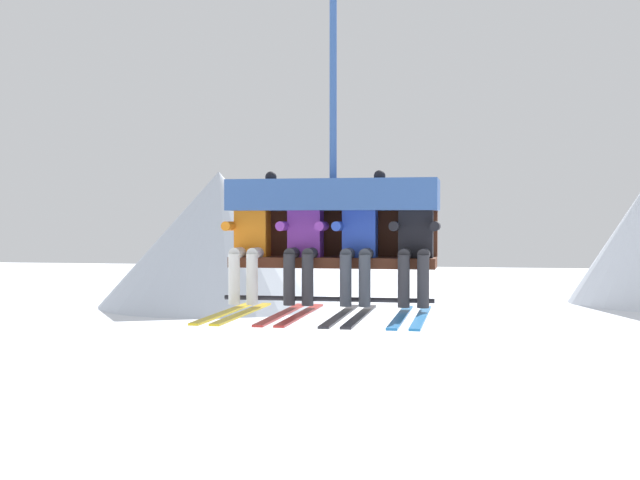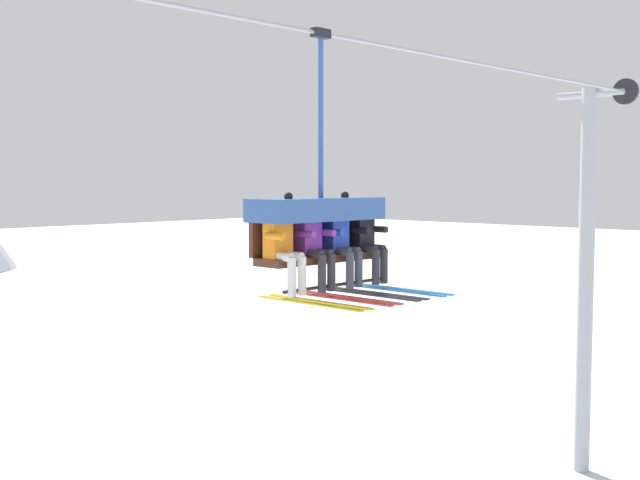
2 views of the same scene
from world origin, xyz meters
TOP-DOWN VIEW (x-y plane):
  - lift_tower_far at (10.88, -0.02)m, footprint 0.36×1.88m
  - lift_cable at (1.82, -0.80)m, footprint 20.12×0.05m
  - chairlift_chair at (1.30, -0.73)m, footprint 2.03×0.74m
  - skier_orange at (0.50, -0.94)m, footprint 0.48×1.70m
  - skier_purple at (1.03, -0.95)m, footprint 0.46×1.70m
  - skier_blue at (1.57, -0.94)m, footprint 0.48×1.70m
  - skier_black at (2.10, -0.95)m, footprint 0.46×1.70m

SIDE VIEW (x-z plane):
  - lift_tower_far at x=10.88m, z-range 0.17..9.09m
  - skier_purple at x=1.03m, z-range 5.28..6.51m
  - skier_black at x=2.10m, z-range 5.28..6.51m
  - skier_orange at x=0.50m, z-range 5.25..6.59m
  - skier_blue at x=1.57m, z-range 5.25..6.59m
  - chairlift_chair at x=1.30m, z-range 4.53..7.90m
  - lift_cable at x=1.82m, z-range 8.61..8.66m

